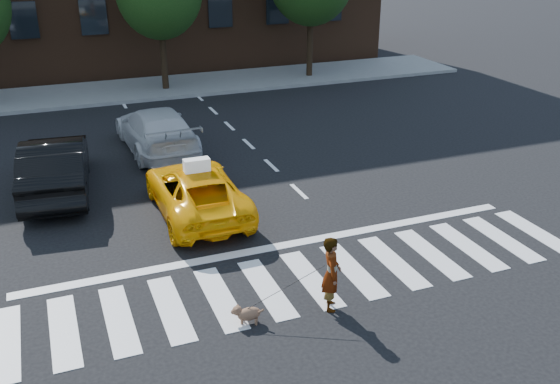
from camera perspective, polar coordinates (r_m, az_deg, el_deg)
name	(u,v)px	position (r m, az deg, el deg)	size (l,w,h in m)	color
ground	(311,279)	(13.34, 2.84, -7.96)	(120.00, 120.00, 0.00)	black
crosswalk	(311,279)	(13.34, 2.84, -7.94)	(13.00, 2.40, 0.01)	silver
stop_line	(283,245)	(14.62, 0.27, -4.91)	(12.00, 0.30, 0.01)	silver
sidewalk_far	(153,88)	(29.08, -11.56, 9.29)	(30.00, 4.00, 0.15)	slate
taxi	(196,191)	(16.13, -7.65, 0.11)	(2.06, 4.46, 1.24)	#FFAD05
black_sedan	(55,166)	(18.25, -19.87, 2.27)	(1.67, 4.78, 1.57)	black
white_suv	(156,130)	(20.88, -11.24, 5.62)	(2.01, 4.94, 1.43)	silver
woman	(331,273)	(12.07, 4.72, -7.43)	(0.56, 0.37, 1.54)	#999999
dog	(247,313)	(11.91, -3.08, -11.02)	(0.61, 0.42, 0.36)	olive
taxi_sign	(197,165)	(15.65, -7.62, 2.47)	(0.65, 0.28, 0.32)	white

